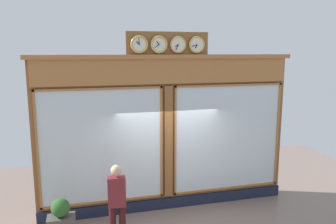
% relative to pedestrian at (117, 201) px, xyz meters
% --- Properties ---
extents(shop_facade, '(6.39, 0.42, 4.37)m').
position_rel_pedestrian_xyz_m(shop_facade, '(-1.41, -1.39, 1.02)').
color(shop_facade, brown).
rests_on(shop_facade, ground_plane).
extents(pedestrian, '(0.38, 0.25, 1.69)m').
position_rel_pedestrian_xyz_m(pedestrian, '(0.00, 0.00, 0.00)').
color(pedestrian, '#3A1316').
rests_on(pedestrian, ground_plane).
extents(planter_shrub, '(0.38, 0.38, 0.38)m').
position_rel_pedestrian_xyz_m(planter_shrub, '(1.12, -0.29, -0.15)').
color(planter_shrub, '#285623').
rests_on(planter_shrub, planter_box).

